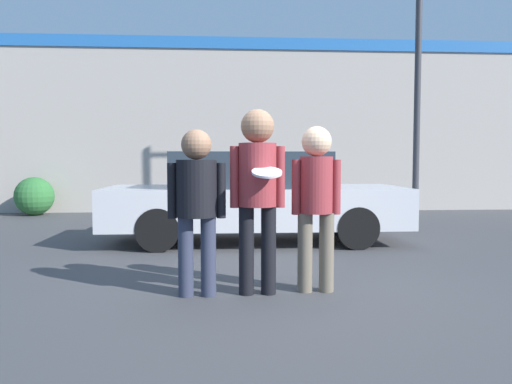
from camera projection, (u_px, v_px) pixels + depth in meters
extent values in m
plane|color=#3F3F42|center=(286.00, 292.00, 5.04)|extent=(56.00, 56.00, 0.00)
cube|color=#B2A89E|center=(247.00, 126.00, 12.98)|extent=(24.00, 0.18, 4.48)
cube|color=#2666B2|center=(247.00, 43.00, 12.73)|extent=(24.00, 0.04, 0.30)
cylinder|color=#2D3347|center=(186.00, 257.00, 4.86)|extent=(0.15, 0.15, 0.78)
cylinder|color=#2D3347|center=(208.00, 256.00, 4.88)|extent=(0.15, 0.15, 0.78)
cylinder|color=black|center=(197.00, 188.00, 4.83)|extent=(0.39, 0.39, 0.55)
cylinder|color=black|center=(172.00, 191.00, 4.81)|extent=(0.09, 0.09, 0.54)
cylinder|color=black|center=(221.00, 191.00, 4.85)|extent=(0.09, 0.09, 0.54)
sphere|color=#8C664C|center=(196.00, 145.00, 4.80)|extent=(0.29, 0.29, 0.29)
cylinder|color=black|center=(246.00, 251.00, 4.93)|extent=(0.15, 0.15, 0.88)
cylinder|color=black|center=(269.00, 250.00, 4.95)|extent=(0.15, 0.15, 0.88)
cylinder|color=maroon|center=(258.00, 175.00, 4.89)|extent=(0.37, 0.37, 0.62)
cylinder|color=maroon|center=(235.00, 177.00, 4.88)|extent=(0.09, 0.09, 0.60)
cylinder|color=maroon|center=(280.00, 177.00, 4.91)|extent=(0.09, 0.09, 0.60)
sphere|color=#8C664C|center=(258.00, 126.00, 4.86)|extent=(0.33, 0.33, 0.33)
cylinder|color=silver|center=(267.00, 172.00, 4.62)|extent=(0.28, 0.28, 0.11)
cylinder|color=#665B4C|center=(305.00, 253.00, 5.03)|extent=(0.15, 0.15, 0.80)
cylinder|color=#665B4C|center=(326.00, 252.00, 5.05)|extent=(0.15, 0.15, 0.80)
cylinder|color=maroon|center=(316.00, 185.00, 5.00)|extent=(0.33, 0.33, 0.57)
cylinder|color=maroon|center=(296.00, 187.00, 4.98)|extent=(0.09, 0.09, 0.55)
cylinder|color=maroon|center=(336.00, 187.00, 5.01)|extent=(0.09, 0.09, 0.55)
sphere|color=#DBB28E|center=(317.00, 141.00, 4.97)|extent=(0.30, 0.30, 0.30)
cube|color=silver|center=(255.00, 206.00, 8.13)|extent=(4.77, 1.78, 0.63)
cube|color=#28333D|center=(249.00, 170.00, 8.09)|extent=(2.48, 1.53, 0.56)
cylinder|color=black|center=(334.00, 216.00, 9.03)|extent=(0.64, 0.22, 0.64)
cylinder|color=black|center=(357.00, 228.00, 7.46)|extent=(0.64, 0.22, 0.64)
cylinder|color=black|center=(169.00, 217.00, 8.83)|extent=(0.64, 0.22, 0.64)
cylinder|color=black|center=(158.00, 230.00, 7.26)|extent=(0.64, 0.22, 0.64)
cylinder|color=#38383D|center=(418.00, 69.00, 9.30)|extent=(0.12, 0.12, 6.08)
sphere|color=#2D6B33|center=(34.00, 196.00, 12.08)|extent=(0.93, 0.93, 0.93)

